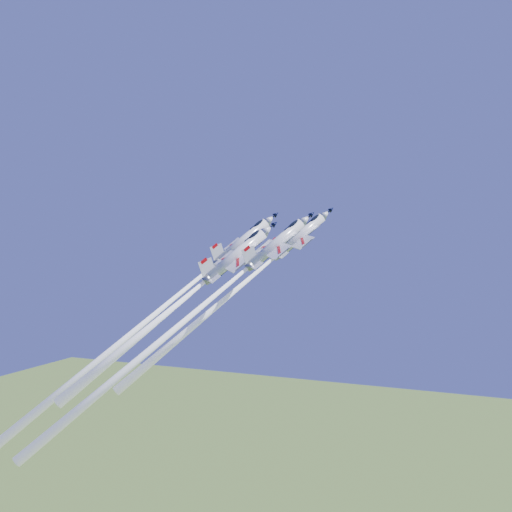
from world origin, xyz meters
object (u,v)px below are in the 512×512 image
at_px(jet_slot, 179,303).
at_px(jet_lead, 236,290).
at_px(jet_right, 183,322).
at_px(jet_left, 150,319).

bearing_deg(jet_slot, jet_lead, 87.73).
relative_size(jet_right, jet_slot, 1.26).
height_order(jet_left, jet_slot, jet_left).
xyz_separation_m(jet_right, jet_slot, (-4.23, 5.88, 2.41)).
bearing_deg(jet_left, jet_lead, 53.89).
distance_m(jet_left, jet_slot, 10.86).
distance_m(jet_lead, jet_slot, 10.82).
relative_size(jet_lead, jet_left, 0.75).
xyz_separation_m(jet_lead, jet_slot, (-7.88, -7.12, -2.07)).
height_order(jet_lead, jet_right, jet_lead).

